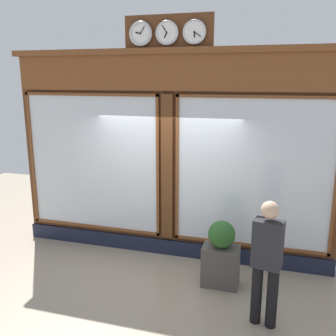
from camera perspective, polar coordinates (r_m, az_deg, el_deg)
shop_facade at (r=6.57m, az=0.31°, el=2.03°), size 5.77×0.42×4.12m
pedestrian at (r=4.99m, az=14.78°, el=-13.21°), size 0.40×0.29×1.69m
planter_box at (r=6.02m, az=8.00°, el=-14.53°), size 0.56×0.36×0.63m
planter_shrub at (r=5.79m, az=8.17°, el=-9.95°), size 0.41×0.41×0.41m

